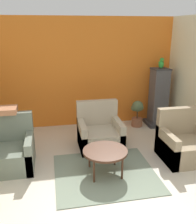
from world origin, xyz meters
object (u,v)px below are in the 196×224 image
parrot (161,63)px  armchair_right (184,144)px  armchair_middle (100,134)px  birdcage (158,99)px  coffee_table (105,152)px  armchair_left (9,152)px  potted_plant (137,112)px

parrot → armchair_right: bearing=-97.4°
armchair_middle → parrot: 2.35m
armchair_middle → birdcage: birdcage is taller
coffee_table → armchair_left: size_ratio=0.81×
armchair_middle → parrot: (1.71, 0.97, 1.29)m
coffee_table → armchair_left: bearing=161.5°
coffee_table → armchair_middle: 1.05m
armchair_right → birdcage: (0.23, 1.77, 0.40)m
parrot → potted_plant: size_ratio=0.39×
potted_plant → coffee_table: bearing=-122.6°
coffee_table → birdcage: birdcage is taller
armchair_middle → armchair_left: bearing=-164.4°
armchair_right → birdcage: 1.83m
armchair_left → armchair_middle: 1.82m
coffee_table → birdcage: bearing=47.7°
armchair_right → armchair_middle: (-1.48, 0.80, 0.00)m
birdcage → potted_plant: size_ratio=2.18×
armchair_left → potted_plant: (2.92, 1.44, 0.09)m
coffee_table → parrot: parrot is taller
armchair_middle → potted_plant: 1.50m
parrot → armchair_middle: bearing=-150.5°
armchair_right → parrot: (0.23, 1.77, 1.29)m
coffee_table → armchair_left: armchair_left is taller
birdcage → parrot: bearing=90.0°
parrot → potted_plant: bearing=-178.5°
armchair_left → potted_plant: bearing=26.3°
armchair_left → parrot: (3.47, 1.46, 1.29)m
coffee_table → armchair_left: 1.74m
armchair_right → potted_plant: (-0.32, 1.75, 0.09)m
parrot → birdcage: bearing=-90.0°
coffee_table → armchair_right: size_ratio=0.81×
armchair_middle → potted_plant: (1.16, 0.95, 0.09)m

